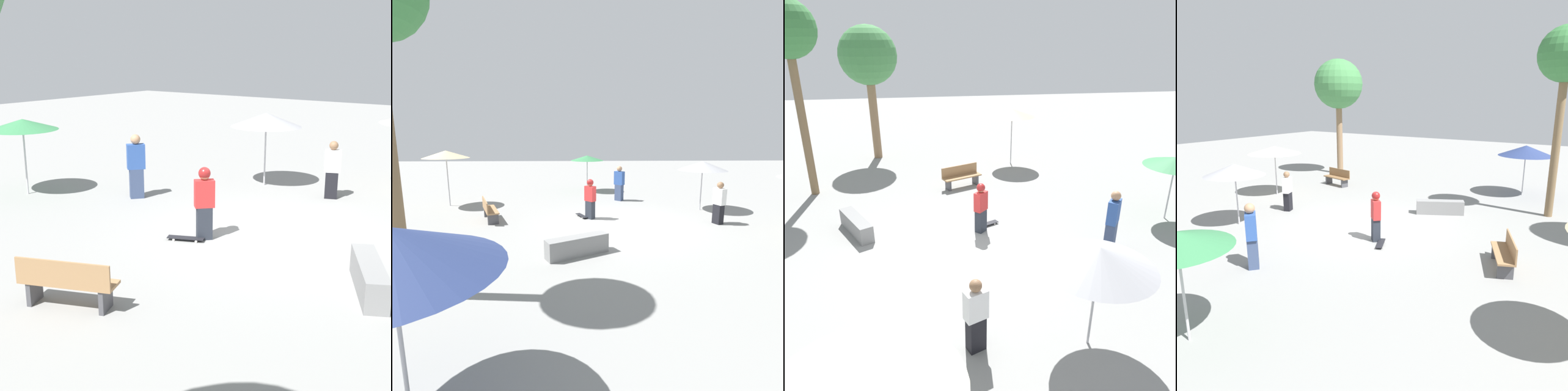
% 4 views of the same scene
% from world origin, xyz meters
% --- Properties ---
extents(ground_plane, '(60.00, 60.00, 0.00)m').
position_xyz_m(ground_plane, '(0.00, 0.00, 0.00)').
color(ground_plane, gray).
extents(skater_main, '(0.46, 0.47, 1.60)m').
position_xyz_m(skater_main, '(-0.98, -1.00, 0.86)').
color(skater_main, '#282D38').
rests_on(skater_main, ground_plane).
extents(skateboard, '(0.81, 0.51, 0.07)m').
position_xyz_m(skateboard, '(-1.23, -1.34, 0.06)').
color(skateboard, black).
rests_on(skateboard, ground_plane).
extents(concrete_ledge, '(1.20, 1.79, 0.54)m').
position_xyz_m(concrete_ledge, '(2.82, -1.50, 0.27)').
color(concrete_ledge, gray).
rests_on(concrete_ledge, ground_plane).
extents(bench_far, '(1.65, 1.02, 0.85)m').
position_xyz_m(bench_far, '(-0.83, -4.94, 0.43)').
color(bench_far, '#47474C').
rests_on(bench_far, ground_plane).
extents(shade_umbrella_cream, '(2.40, 2.40, 2.26)m').
position_xyz_m(shade_umbrella_cream, '(1.53, 6.19, 2.09)').
color(shade_umbrella_cream, '#B7B7BC').
rests_on(shade_umbrella_cream, ground_plane).
extents(shade_umbrella_grey, '(2.10, 2.10, 2.18)m').
position_xyz_m(shade_umbrella_grey, '(-2.32, 3.99, 1.98)').
color(shade_umbrella_grey, '#B7B7BC').
rests_on(shade_umbrella_grey, ground_plane).
extents(shade_umbrella_tan, '(2.07, 2.07, 2.60)m').
position_xyz_m(shade_umbrella_tan, '(-3.50, -7.56, 2.42)').
color(shade_umbrella_tan, '#B7B7BC').
rests_on(shade_umbrella_tan, ground_plane).
extents(shade_umbrella_green, '(1.95, 1.95, 2.13)m').
position_xyz_m(shade_umbrella_green, '(-7.22, -0.93, 1.98)').
color(shade_umbrella_green, '#B7B7BC').
rests_on(shade_umbrella_green, ground_plane).
extents(palm_tree_left, '(1.94, 1.94, 6.84)m').
position_xyz_m(palm_tree_left, '(4.85, -5.08, 5.68)').
color(palm_tree_left, brown).
rests_on(palm_tree_left, ground_plane).
extents(palm_tree_center_left, '(2.64, 2.64, 6.15)m').
position_xyz_m(palm_tree_center_left, '(2.84, -9.63, 4.74)').
color(palm_tree_center_left, '#896B4C').
rests_on(palm_tree_center_left, ground_plane).
extents(bystander_watching, '(0.52, 0.54, 1.77)m').
position_xyz_m(bystander_watching, '(-4.44, 0.62, 0.88)').
color(bystander_watching, '#38476B').
rests_on(bystander_watching, ground_plane).
extents(bystander_far, '(0.49, 0.38, 1.59)m').
position_xyz_m(bystander_far, '(-0.10, 3.78, 0.80)').
color(bystander_far, black).
rests_on(bystander_far, ground_plane).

